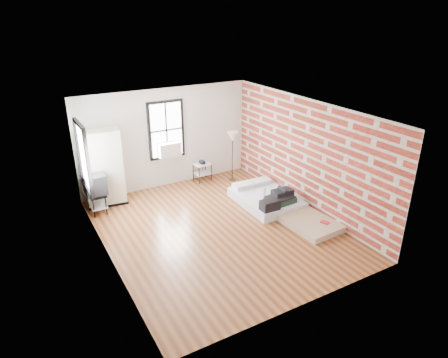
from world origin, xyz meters
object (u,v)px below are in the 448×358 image
mattress_main (266,198)px  side_table (202,167)px  floor_lamp (233,139)px  tv_stand (95,185)px  mattress_bare (297,214)px  wardrobe (103,168)px

mattress_main → side_table: (-0.78, 2.20, 0.27)m
floor_lamp → mattress_main: bearing=-91.0°
mattress_main → tv_stand: (-3.96, 1.77, 0.57)m
mattress_bare → wardrobe: (-3.81, 3.16, 0.87)m
wardrobe → tv_stand: (-0.32, -0.36, -0.26)m
mattress_bare → wardrobe: 5.02m
floor_lamp → wardrobe: bearing=175.1°
mattress_main → side_table: side_table is taller
mattress_main → side_table: bearing=110.8°
mattress_bare → wardrobe: bearing=136.9°
mattress_main → floor_lamp: size_ratio=1.23×
mattress_main → wardrobe: bearing=151.0°
mattress_bare → floor_lamp: bearing=89.4°
mattress_bare → floor_lamp: (-0.14, 2.84, 1.15)m
side_table → tv_stand: tv_stand is taller
mattress_main → floor_lamp: bearing=90.3°
floor_lamp → side_table: bearing=154.5°
floor_lamp → tv_stand: size_ratio=1.47×
tv_stand → floor_lamp: bearing=1.5°
side_table → mattress_bare: bearing=-73.6°
side_table → tv_stand: size_ratio=0.63×
mattress_main → mattress_bare: mattress_main is taller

